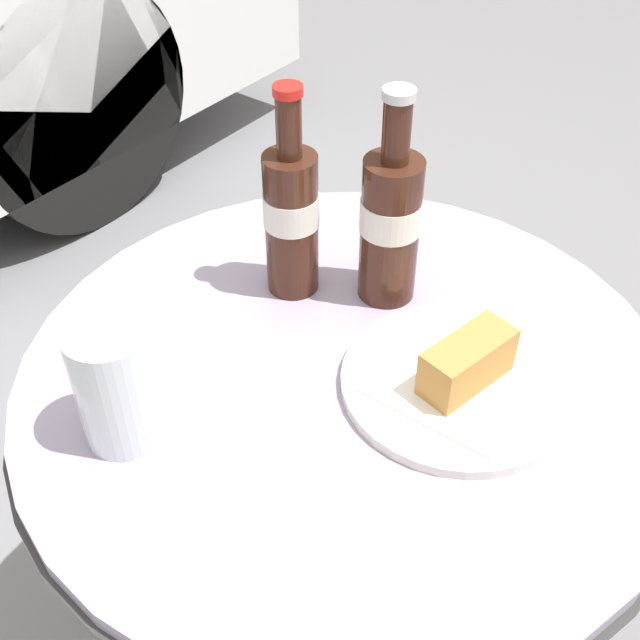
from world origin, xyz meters
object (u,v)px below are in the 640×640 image
(bistro_table, at_px, (343,465))
(lunch_plate_near, at_px, (459,378))
(cola_bottle_right, at_px, (291,215))
(drinking_glass, at_px, (118,388))
(cola_bottle_left, at_px, (390,221))

(bistro_table, xyz_separation_m, lunch_plate_near, (0.05, -0.11, 0.18))
(bistro_table, relative_size, cola_bottle_right, 2.82)
(cola_bottle_right, bearing_deg, lunch_plate_near, -97.37)
(bistro_table, height_order, drinking_glass, drinking_glass)
(cola_bottle_left, bearing_deg, cola_bottle_right, 120.24)
(cola_bottle_right, bearing_deg, bistro_table, -120.23)
(cola_bottle_right, xyz_separation_m, lunch_plate_near, (-0.03, -0.24, -0.08))
(bistro_table, bearing_deg, drinking_glass, 148.71)
(bistro_table, bearing_deg, cola_bottle_left, 15.88)
(cola_bottle_left, xyz_separation_m, drinking_glass, (-0.33, 0.08, -0.04))
(cola_bottle_right, bearing_deg, cola_bottle_left, -59.76)
(lunch_plate_near, bearing_deg, bistro_table, 113.08)
(drinking_glass, bearing_deg, cola_bottle_right, 2.51)
(cola_bottle_left, xyz_separation_m, cola_bottle_right, (-0.06, 0.09, -0.00))
(cola_bottle_left, xyz_separation_m, lunch_plate_near, (-0.09, -0.15, -0.09))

